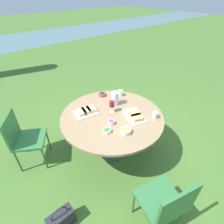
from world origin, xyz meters
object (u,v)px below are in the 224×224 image
at_px(chair_near_left, 23,136).
at_px(water_pitcher, 115,98).
at_px(dining_table, 112,120).
at_px(handbag, 61,220).
at_px(chair_near_right, 166,203).
at_px(wine_glass, 112,104).

distance_m(chair_near_left, water_pitcher, 1.47).
height_order(dining_table, handbag, dining_table).
bearing_deg(dining_table, handbag, -158.18).
height_order(dining_table, water_pitcher, water_pitcher).
xyz_separation_m(chair_near_right, handbag, (-0.83, 0.75, -0.40)).
height_order(chair_near_left, water_pitcher, water_pitcher).
distance_m(chair_near_left, handbag, 1.25).
bearing_deg(water_pitcher, chair_near_right, -112.60).
relative_size(chair_near_right, wine_glass, 4.90).
bearing_deg(water_pitcher, chair_near_left, 158.99).
height_order(dining_table, chair_near_right, chair_near_right).
bearing_deg(wine_glass, dining_table, -130.75).
relative_size(water_pitcher, handbag, 0.58).
bearing_deg(handbag, chair_near_right, -41.97).
xyz_separation_m(water_pitcher, wine_glass, (-0.18, -0.12, 0.03)).
relative_size(wine_glass, handbag, 0.49).
relative_size(chair_near_left, handbag, 2.42).
xyz_separation_m(dining_table, handbag, (-1.19, -0.47, -0.55)).
height_order(dining_table, chair_near_left, chair_near_left).
bearing_deg(wine_glass, water_pitcher, 35.08).
xyz_separation_m(chair_near_right, water_pitcher, (0.59, 1.42, 0.34)).
height_order(wine_glass, handbag, wine_glass).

